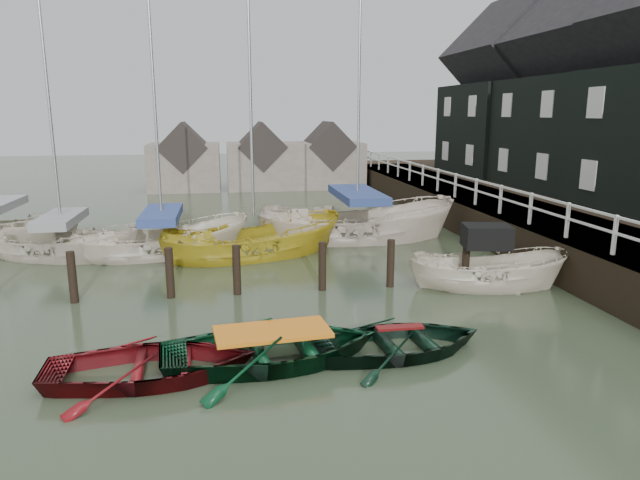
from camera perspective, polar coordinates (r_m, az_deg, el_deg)
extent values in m
plane|color=#2E3924|center=(13.36, -2.71, -9.11)|extent=(120.00, 120.00, 0.00)
cube|color=black|center=(25.11, 16.47, 3.98)|extent=(3.00, 32.00, 0.20)
cube|color=silver|center=(24.37, 13.42, 6.39)|extent=(0.06, 32.00, 0.06)
cube|color=silver|center=(24.41, 13.38, 5.46)|extent=(0.06, 32.00, 0.06)
cube|color=black|center=(28.16, 26.42, 1.16)|extent=(14.00, 38.00, 1.50)
cube|color=black|center=(29.37, 24.91, 9.61)|extent=(6.00, 7.00, 5.00)
cube|color=black|center=(29.55, 25.71, 17.84)|extent=(6.11, 7.14, 6.11)
cube|color=black|center=(35.39, 18.51, 10.44)|extent=(6.40, 7.00, 5.00)
cube|color=black|center=(35.53, 19.00, 17.29)|extent=(6.52, 7.14, 6.52)
cylinder|color=black|center=(16.48, -23.46, -4.10)|extent=(0.22, 0.22, 1.80)
cylinder|color=black|center=(16.04, -14.76, -3.89)|extent=(0.22, 0.22, 1.80)
cylinder|color=black|center=(15.97, -8.30, -3.68)|extent=(0.22, 0.22, 1.80)
cylinder|color=black|center=(16.18, 0.23, -3.33)|extent=(0.22, 0.22, 1.80)
cylinder|color=black|center=(16.62, 7.06, -2.99)|extent=(0.22, 0.22, 1.80)
cylinder|color=black|center=(17.40, 14.35, -2.59)|extent=(0.22, 0.22, 1.80)
cube|color=#665B51|center=(38.58, -13.36, 7.14)|extent=(4.50, 4.00, 3.00)
cube|color=#282321|center=(38.48, -13.46, 9.07)|extent=(3.18, 4.08, 3.18)
cube|color=#665B51|center=(38.57, -5.87, 7.41)|extent=(4.50, 4.00, 3.00)
cube|color=#282321|center=(38.47, -5.92, 9.34)|extent=(3.18, 4.08, 3.18)
cube|color=#665B51|center=(39.11, 0.78, 7.55)|extent=(4.50, 4.00, 3.00)
cube|color=#282321|center=(39.01, 0.78, 9.45)|extent=(3.18, 4.08, 3.18)
imported|color=#610D12|center=(11.62, -16.39, -13.09)|extent=(4.04, 2.97, 0.81)
imported|color=black|center=(11.85, -4.74, -12.09)|extent=(4.71, 3.58, 0.91)
imported|color=black|center=(12.35, 7.90, -11.10)|extent=(3.98, 3.03, 0.77)
imported|color=beige|center=(17.18, 16.31, -4.63)|extent=(4.74, 2.53, 1.74)
cube|color=black|center=(16.99, 16.33, 0.36)|extent=(1.47, 1.23, 0.65)
imported|color=beige|center=(21.89, -24.19, -1.57)|extent=(6.23, 4.09, 2.25)
cylinder|color=#B2B2B7|center=(21.35, -25.66, 14.11)|extent=(0.10, 0.10, 9.42)
cube|color=gray|center=(21.62, -24.51, 1.92)|extent=(3.41, 2.21, 0.30)
imported|color=silver|center=(21.09, -15.34, -1.41)|extent=(6.56, 3.61, 2.40)
cylinder|color=#B2B2B7|center=(20.55, -16.39, 15.77)|extent=(0.10, 0.10, 9.87)
cube|color=navy|center=(20.80, -15.57, 2.44)|extent=(3.60, 1.94, 0.30)
imported|color=gold|center=(20.37, -6.56, -1.52)|extent=(7.03, 4.10, 2.55)
cylinder|color=#B2B2B7|center=(19.77, -6.96, 13.79)|extent=(0.10, 0.10, 7.95)
imported|color=beige|center=(22.90, 3.70, 0.11)|extent=(8.02, 3.39, 3.04)
cylinder|color=#B2B2B7|center=(22.39, 3.93, 15.42)|extent=(0.10, 0.10, 8.76)
cube|color=navy|center=(22.59, 3.76, 4.56)|extent=(4.41, 1.81, 0.30)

